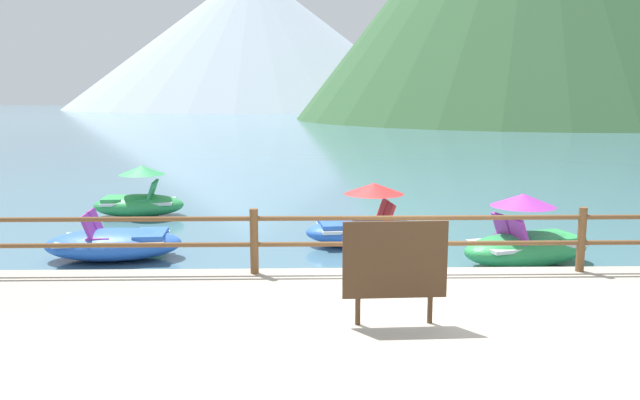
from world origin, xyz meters
The scene contains 8 objects.
ground_plane centered at (0.00, 40.00, 0.00)m, with size 200.00×200.00×0.00m, color #477084.
dock_railing centered at (0.00, 1.55, 0.98)m, with size 23.92×0.12×0.95m.
sign_board centered at (-0.64, -0.59, 1.13)m, with size 1.18×0.10×1.19m.
pedal_boat_0 centered at (-0.40, 5.06, 0.40)m, with size 2.59×1.52×1.23m.
pedal_boat_1 centered at (-5.67, 8.07, 0.42)m, with size 2.22×1.33×1.25m.
pedal_boat_2 centered at (2.21, 3.35, 0.42)m, with size 2.63×1.83×1.28m.
pedal_boat_3 centered at (-5.10, 3.95, 0.29)m, with size 2.51×1.43×0.88m.
distant_peak centered at (-11.03, 114.14, 12.49)m, with size 66.61×66.61×24.98m, color #9EADBC.
Camera 1 is at (-1.64, -7.65, 3.00)m, focal length 36.73 mm.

